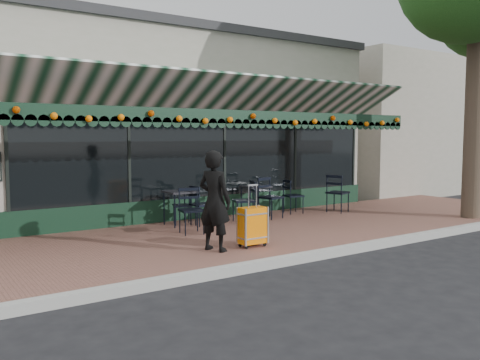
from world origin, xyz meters
TOP-DOWN VIEW (x-y plane):
  - ground at (0.00, 0.00)m, footprint 80.00×80.00m
  - sidewalk at (0.00, 2.00)m, footprint 18.00×4.00m
  - curb at (0.00, -0.08)m, footprint 18.00×0.16m
  - restaurant_building at (0.00, 7.84)m, footprint 12.00×9.60m
  - neighbor_building_right at (13.00, 8.00)m, footprint 12.00×8.00m
  - woman at (-0.75, 0.89)m, footprint 0.60×0.72m
  - suitcase at (-0.05, 0.78)m, footprint 0.47×0.26m
  - cafe_table_a at (2.00, 3.52)m, footprint 0.59×0.59m
  - cafe_table_b at (-0.11, 3.38)m, footprint 0.60×0.60m
  - chair_a_left at (1.24, 2.91)m, footprint 0.60×0.60m
  - chair_a_right at (3.01, 3.31)m, footprint 0.50×0.50m
  - chair_a_front at (2.07, 3.01)m, footprint 0.57×0.57m
  - chair_a_extra at (4.06, 2.84)m, footprint 0.61×0.61m
  - chair_b_left at (-0.02, 3.45)m, footprint 0.52×0.52m
  - chair_b_right at (0.29, 3.12)m, footprint 0.45×0.45m
  - chair_b_front at (-0.36, 2.40)m, footprint 0.53×0.53m

SIDE VIEW (x-z plane):
  - ground at x=0.00m, z-range 0.00..0.00m
  - sidewalk at x=0.00m, z-range 0.00..0.15m
  - curb at x=0.00m, z-range 0.00..0.15m
  - suitcase at x=-0.05m, z-range -0.03..1.05m
  - chair_b_left at x=-0.02m, z-range 0.15..0.96m
  - chair_a_right at x=3.01m, z-range 0.15..1.00m
  - chair_b_right at x=0.29m, z-range 0.15..1.02m
  - chair_b_front at x=-0.36m, z-range 0.15..1.06m
  - chair_a_left at x=1.24m, z-range 0.15..1.09m
  - chair_a_front at x=2.07m, z-range 0.15..1.11m
  - chair_a_extra at x=4.06m, z-range 0.15..1.12m
  - cafe_table_a at x=2.00m, z-range 0.44..1.16m
  - cafe_table_b at x=-0.11m, z-range 0.45..1.19m
  - woman at x=-0.75m, z-range 0.15..1.83m
  - restaurant_building at x=0.00m, z-range 0.02..4.52m
  - neighbor_building_right at x=13.00m, z-range 0.00..4.80m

